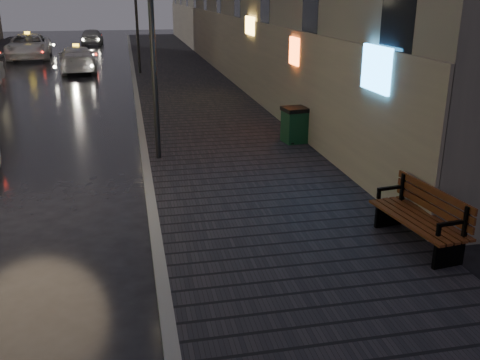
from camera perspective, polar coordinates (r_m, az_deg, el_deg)
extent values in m
plane|color=black|center=(8.77, -18.42, -10.72)|extent=(120.00, 120.00, 0.00)
cube|color=black|center=(29.00, -6.43, 10.99)|extent=(4.60, 58.00, 0.15)
cube|color=slate|center=(28.88, -11.25, 10.71)|extent=(0.20, 58.00, 0.15)
cylinder|color=black|center=(13.68, -9.19, 12.43)|extent=(0.14, 0.14, 5.00)
cylinder|color=black|center=(29.62, -10.93, 15.96)|extent=(0.14, 0.14, 5.00)
cube|color=black|center=(9.08, 21.36, -7.36)|extent=(0.56, 0.13, 0.44)
cube|color=black|center=(9.07, 22.85, -4.89)|extent=(0.07, 0.07, 0.77)
cube|color=black|center=(8.83, 21.50, -4.35)|extent=(0.47, 0.11, 0.06)
cube|color=black|center=(10.26, 15.58, -3.59)|extent=(0.56, 0.13, 0.44)
cube|color=black|center=(10.26, 16.90, -1.41)|extent=(0.07, 0.07, 0.77)
cube|color=black|center=(10.04, 15.59, -0.85)|extent=(0.47, 0.11, 0.06)
cube|color=#40210D|center=(9.55, 18.45, -3.98)|extent=(0.92, 2.05, 0.04)
cube|color=#40210D|center=(9.59, 19.92, -1.99)|extent=(0.28, 1.97, 0.44)
cube|color=black|center=(15.51, 5.84, 5.67)|extent=(0.69, 0.69, 0.90)
cube|color=black|center=(15.40, 5.91, 7.51)|extent=(0.74, 0.74, 0.11)
imported|color=silver|center=(32.06, -16.98, 12.23)|extent=(2.52, 5.06, 1.41)
imported|color=silver|center=(39.85, -21.61, 13.14)|extent=(3.14, 6.05, 1.63)
imported|color=#9C9CA4|center=(48.63, -15.51, 14.52)|extent=(1.81, 4.15, 1.39)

